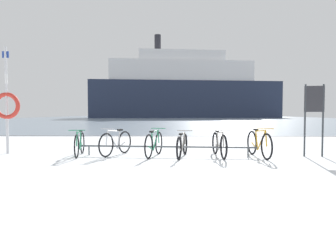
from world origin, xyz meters
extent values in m
cube|color=silver|center=(0.00, -1.00, -0.04)|extent=(80.00, 22.00, 0.08)
cube|color=slate|center=(0.00, 65.00, -0.04)|extent=(80.00, 110.00, 0.08)
cube|color=#47474C|center=(0.00, 10.00, -0.02)|extent=(80.00, 0.50, 0.05)
cylinder|color=#4C5156|center=(-0.21, 2.52, 0.28)|extent=(5.19, 0.38, 0.05)
cylinder|color=#4C5156|center=(-2.54, 2.67, 0.14)|extent=(0.04, 0.04, 0.28)
cylinder|color=#4C5156|center=(2.13, 2.37, 0.14)|extent=(0.04, 0.04, 0.28)
torus|color=black|center=(-2.70, 2.05, 0.34)|extent=(0.14, 0.67, 0.67)
torus|color=black|center=(-2.86, 3.04, 0.34)|extent=(0.14, 0.67, 0.67)
cylinder|color=#2D8C60|center=(-2.75, 2.37, 0.46)|extent=(0.12, 0.52, 0.57)
cylinder|color=#2D8C60|center=(-2.80, 2.69, 0.43)|extent=(0.06, 0.19, 0.51)
cylinder|color=#2D8C60|center=(-2.76, 2.45, 0.71)|extent=(0.14, 0.65, 0.08)
cylinder|color=#2D8C60|center=(-2.82, 2.83, 0.26)|extent=(0.10, 0.44, 0.18)
cylinder|color=#2D8C60|center=(-2.71, 2.09, 0.53)|extent=(0.05, 0.11, 0.40)
cube|color=black|center=(-2.81, 2.77, 0.72)|extent=(0.11, 0.21, 0.05)
cylinder|color=#2D8C60|center=(-2.71, 2.13, 0.78)|extent=(0.46, 0.09, 0.02)
torus|color=black|center=(-1.93, 2.29, 0.35)|extent=(0.32, 0.66, 0.70)
torus|color=black|center=(-1.55, 3.17, 0.35)|extent=(0.32, 0.66, 0.70)
cylinder|color=silver|center=(-1.81, 2.58, 0.47)|extent=(0.24, 0.48, 0.59)
cylinder|color=silver|center=(-1.68, 2.87, 0.45)|extent=(0.10, 0.18, 0.53)
cylinder|color=silver|center=(-1.78, 2.65, 0.73)|extent=(0.28, 0.59, 0.08)
cylinder|color=silver|center=(-1.63, 2.99, 0.27)|extent=(0.20, 0.40, 0.19)
cylinder|color=silver|center=(-1.92, 2.33, 0.55)|extent=(0.08, 0.11, 0.41)
cube|color=black|center=(-1.65, 2.93, 0.75)|extent=(0.15, 0.22, 0.05)
cylinder|color=silver|center=(-1.90, 2.36, 0.81)|extent=(0.43, 0.21, 0.02)
torus|color=black|center=(-0.46, 2.98, 0.34)|extent=(0.20, 0.68, 0.69)
torus|color=black|center=(-0.68, 2.02, 0.34)|extent=(0.20, 0.68, 0.69)
cylinder|color=#2D8C60|center=(-0.53, 2.66, 0.47)|extent=(0.15, 0.52, 0.58)
cylinder|color=#2D8C60|center=(-0.60, 2.35, 0.44)|extent=(0.08, 0.19, 0.52)
cylinder|color=#2D8C60|center=(-0.55, 2.59, 0.72)|extent=(0.18, 0.64, 0.08)
cylinder|color=#2D8C60|center=(-0.64, 2.22, 0.27)|extent=(0.13, 0.43, 0.19)
cylinder|color=#2D8C60|center=(-0.47, 2.94, 0.55)|extent=(0.06, 0.11, 0.41)
cube|color=black|center=(-0.62, 2.28, 0.74)|extent=(0.12, 0.21, 0.05)
cylinder|color=#2D8C60|center=(-0.47, 2.90, 0.80)|extent=(0.45, 0.13, 0.02)
torus|color=black|center=(0.35, 2.85, 0.32)|extent=(0.18, 0.64, 0.64)
torus|color=black|center=(0.15, 1.83, 0.32)|extent=(0.18, 0.64, 0.64)
cylinder|color=gray|center=(0.28, 2.52, 0.43)|extent=(0.14, 0.54, 0.54)
cylinder|color=gray|center=(0.22, 2.19, 0.41)|extent=(0.07, 0.19, 0.48)
cylinder|color=gray|center=(0.27, 2.44, 0.67)|extent=(0.16, 0.67, 0.08)
cylinder|color=gray|center=(0.19, 2.05, 0.25)|extent=(0.12, 0.45, 0.18)
cylinder|color=gray|center=(0.34, 2.81, 0.50)|extent=(0.06, 0.12, 0.37)
cube|color=black|center=(0.20, 2.11, 0.68)|extent=(0.12, 0.21, 0.05)
cylinder|color=gray|center=(0.33, 2.77, 0.74)|extent=(0.46, 0.11, 0.02)
torus|color=black|center=(1.36, 1.95, 0.34)|extent=(0.11, 0.69, 0.68)
torus|color=black|center=(1.27, 3.00, 0.34)|extent=(0.11, 0.69, 0.68)
cylinder|color=gray|center=(1.33, 2.29, 0.46)|extent=(0.09, 0.55, 0.57)
cylinder|color=gray|center=(1.30, 2.63, 0.44)|extent=(0.05, 0.19, 0.51)
cylinder|color=gray|center=(1.33, 2.37, 0.71)|extent=(0.10, 0.68, 0.08)
cylinder|color=gray|center=(1.29, 2.77, 0.27)|extent=(0.08, 0.46, 0.19)
cylinder|color=gray|center=(1.36, 1.99, 0.54)|extent=(0.05, 0.12, 0.40)
cube|color=black|center=(1.30, 2.71, 0.73)|extent=(0.10, 0.21, 0.05)
cylinder|color=gray|center=(1.36, 2.03, 0.79)|extent=(0.46, 0.07, 0.02)
torus|color=black|center=(2.50, 1.89, 0.36)|extent=(0.13, 0.73, 0.73)
torus|color=black|center=(2.38, 2.95, 0.36)|extent=(0.13, 0.73, 0.73)
cylinder|color=gold|center=(2.46, 2.24, 0.49)|extent=(0.10, 0.56, 0.61)
cylinder|color=gold|center=(2.42, 2.58, 0.47)|extent=(0.06, 0.20, 0.55)
cylinder|color=gold|center=(2.46, 2.31, 0.76)|extent=(0.12, 0.69, 0.09)
cylinder|color=gold|center=(2.41, 2.72, 0.28)|extent=(0.09, 0.46, 0.20)
cylinder|color=gold|center=(2.50, 1.93, 0.58)|extent=(0.05, 0.12, 0.43)
cube|color=black|center=(2.42, 2.66, 0.78)|extent=(0.10, 0.21, 0.05)
cylinder|color=gold|center=(2.50, 1.97, 0.84)|extent=(0.46, 0.08, 0.02)
cylinder|color=#33383D|center=(3.82, 2.60, 1.05)|extent=(0.05, 0.05, 2.10)
cylinder|color=#33383D|center=(4.31, 2.55, 1.05)|extent=(0.05, 0.05, 2.10)
cube|color=#2D2D33|center=(4.06, 2.58, 1.67)|extent=(0.55, 0.09, 0.75)
cylinder|color=silver|center=(-5.20, 2.99, 1.66)|extent=(0.08, 0.08, 3.32)
cylinder|color=white|center=(-5.20, 2.99, 2.32)|extent=(0.09, 0.09, 0.30)
torus|color=red|center=(-5.20, 2.99, 1.49)|extent=(0.83, 0.13, 0.83)
cube|color=navy|center=(-5.20, 2.99, 3.07)|extent=(0.20, 0.03, 0.20)
cube|color=#232D47|center=(2.70, 73.23, 4.78)|extent=(50.50, 15.46, 9.56)
cube|color=white|center=(1.46, 73.07, 12.19)|extent=(37.99, 12.52, 5.26)
cube|color=white|center=(1.46, 73.07, 16.15)|extent=(23.02, 9.26, 2.68)
cylinder|color=#26262D|center=(-4.70, 72.29, 19.64)|extent=(1.67, 1.67, 4.30)
camera|label=1|loc=(0.06, -6.06, 1.27)|focal=31.56mm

